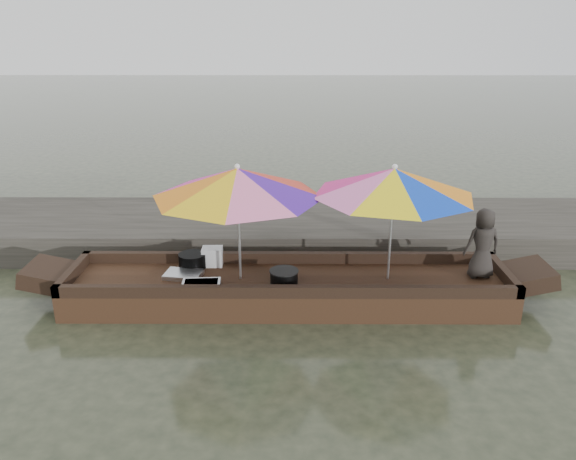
{
  "coord_description": "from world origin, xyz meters",
  "views": [
    {
      "loc": [
        0.03,
        -6.8,
        3.47
      ],
      "look_at": [
        0.0,
        0.1,
        1.0
      ],
      "focal_mm": 35.0,
      "sensor_mm": 36.0,
      "label": 1
    }
  ],
  "objects_px": {
    "tray_scallop": "(183,275)",
    "supply_bag": "(212,256)",
    "umbrella_stern": "(391,224)",
    "cooking_pot": "(192,261)",
    "charcoal_grill": "(284,277)",
    "vendor": "(483,243)",
    "umbrella_bow": "(239,223)",
    "tray_crayfish": "(201,286)",
    "boat_hull": "(288,290)"
  },
  "relations": [
    {
      "from": "boat_hull",
      "to": "umbrella_stern",
      "type": "xyz_separation_m",
      "value": [
        1.32,
        0.0,
        0.95
      ]
    },
    {
      "from": "cooking_pot",
      "to": "tray_scallop",
      "type": "xyz_separation_m",
      "value": [
        -0.07,
        -0.31,
        -0.07
      ]
    },
    {
      "from": "tray_scallop",
      "to": "umbrella_bow",
      "type": "bearing_deg",
      "value": -4.24
    },
    {
      "from": "vendor",
      "to": "umbrella_stern",
      "type": "bearing_deg",
      "value": -2.67
    },
    {
      "from": "boat_hull",
      "to": "tray_scallop",
      "type": "bearing_deg",
      "value": 177.67
    },
    {
      "from": "cooking_pot",
      "to": "tray_crayfish",
      "type": "height_order",
      "value": "cooking_pot"
    },
    {
      "from": "boat_hull",
      "to": "vendor",
      "type": "bearing_deg",
      "value": 1.74
    },
    {
      "from": "charcoal_grill",
      "to": "vendor",
      "type": "height_order",
      "value": "vendor"
    },
    {
      "from": "vendor",
      "to": "umbrella_stern",
      "type": "height_order",
      "value": "umbrella_stern"
    },
    {
      "from": "boat_hull",
      "to": "supply_bag",
      "type": "bearing_deg",
      "value": 156.97
    },
    {
      "from": "cooking_pot",
      "to": "umbrella_bow",
      "type": "bearing_deg",
      "value": -27.99
    },
    {
      "from": "charcoal_grill",
      "to": "vendor",
      "type": "relative_size",
      "value": 0.37
    },
    {
      "from": "umbrella_bow",
      "to": "umbrella_stern",
      "type": "bearing_deg",
      "value": 0.0
    },
    {
      "from": "cooking_pot",
      "to": "umbrella_stern",
      "type": "height_order",
      "value": "umbrella_stern"
    },
    {
      "from": "umbrella_stern",
      "to": "charcoal_grill",
      "type": "bearing_deg",
      "value": -173.88
    },
    {
      "from": "charcoal_grill",
      "to": "umbrella_stern",
      "type": "bearing_deg",
      "value": 6.12
    },
    {
      "from": "tray_scallop",
      "to": "umbrella_stern",
      "type": "height_order",
      "value": "umbrella_stern"
    },
    {
      "from": "tray_scallop",
      "to": "charcoal_grill",
      "type": "bearing_deg",
      "value": -8.64
    },
    {
      "from": "cooking_pot",
      "to": "umbrella_stern",
      "type": "bearing_deg",
      "value": -7.95
    },
    {
      "from": "cooking_pot",
      "to": "umbrella_bow",
      "type": "distance_m",
      "value": 1.04
    },
    {
      "from": "boat_hull",
      "to": "umbrella_stern",
      "type": "distance_m",
      "value": 1.63
    },
    {
      "from": "charcoal_grill",
      "to": "supply_bag",
      "type": "relative_size",
      "value": 1.28
    },
    {
      "from": "boat_hull",
      "to": "umbrella_bow",
      "type": "bearing_deg",
      "value": 180.0
    },
    {
      "from": "tray_scallop",
      "to": "cooking_pot",
      "type": "bearing_deg",
      "value": 76.81
    },
    {
      "from": "cooking_pot",
      "to": "vendor",
      "type": "height_order",
      "value": "vendor"
    },
    {
      "from": "cooking_pot",
      "to": "tray_crayfish",
      "type": "distance_m",
      "value": 0.74
    },
    {
      "from": "tray_scallop",
      "to": "charcoal_grill",
      "type": "xyz_separation_m",
      "value": [
        1.35,
        -0.2,
        0.05
      ]
    },
    {
      "from": "charcoal_grill",
      "to": "cooking_pot",
      "type": "bearing_deg",
      "value": 157.88
    },
    {
      "from": "cooking_pot",
      "to": "charcoal_grill",
      "type": "xyz_separation_m",
      "value": [
        1.27,
        -0.52,
        -0.02
      ]
    },
    {
      "from": "umbrella_bow",
      "to": "cooking_pot",
      "type": "bearing_deg",
      "value": 152.01
    },
    {
      "from": "vendor",
      "to": "cooking_pot",
      "type": "bearing_deg",
      "value": -10.59
    },
    {
      "from": "umbrella_bow",
      "to": "charcoal_grill",
      "type": "bearing_deg",
      "value": -14.34
    },
    {
      "from": "umbrella_stern",
      "to": "umbrella_bow",
      "type": "bearing_deg",
      "value": 180.0
    },
    {
      "from": "supply_bag",
      "to": "umbrella_stern",
      "type": "distance_m",
      "value": 2.51
    },
    {
      "from": "boat_hull",
      "to": "supply_bag",
      "type": "distance_m",
      "value": 1.19
    },
    {
      "from": "supply_bag",
      "to": "charcoal_grill",
      "type": "bearing_deg",
      "value": -30.69
    },
    {
      "from": "charcoal_grill",
      "to": "umbrella_bow",
      "type": "xyz_separation_m",
      "value": [
        -0.58,
        0.15,
        0.69
      ]
    },
    {
      "from": "tray_scallop",
      "to": "umbrella_stern",
      "type": "relative_size",
      "value": 0.23
    },
    {
      "from": "tray_crayfish",
      "to": "vendor",
      "type": "bearing_deg",
      "value": 6.33
    },
    {
      "from": "tray_scallop",
      "to": "supply_bag",
      "type": "xyz_separation_m",
      "value": [
        0.34,
        0.39,
        0.1
      ]
    },
    {
      "from": "boat_hull",
      "to": "cooking_pot",
      "type": "distance_m",
      "value": 1.4
    },
    {
      "from": "tray_crayfish",
      "to": "supply_bag",
      "type": "bearing_deg",
      "value": 86.67
    },
    {
      "from": "cooking_pot",
      "to": "charcoal_grill",
      "type": "bearing_deg",
      "value": -22.12
    },
    {
      "from": "boat_hull",
      "to": "umbrella_stern",
      "type": "relative_size",
      "value": 2.81
    },
    {
      "from": "charcoal_grill",
      "to": "boat_hull",
      "type": "bearing_deg",
      "value": 70.7
    },
    {
      "from": "umbrella_bow",
      "to": "tray_crayfish",
      "type": "bearing_deg",
      "value": -145.32
    },
    {
      "from": "supply_bag",
      "to": "umbrella_bow",
      "type": "distance_m",
      "value": 0.9
    },
    {
      "from": "tray_crayfish",
      "to": "umbrella_stern",
      "type": "bearing_deg",
      "value": 7.7
    },
    {
      "from": "umbrella_bow",
      "to": "supply_bag",
      "type": "bearing_deg",
      "value": 133.66
    },
    {
      "from": "supply_bag",
      "to": "umbrella_bow",
      "type": "bearing_deg",
      "value": -46.34
    }
  ]
}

